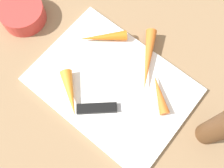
% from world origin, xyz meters
% --- Properties ---
extents(ground_plane, '(1.40, 1.40, 0.00)m').
position_xyz_m(ground_plane, '(0.00, 0.00, 0.00)').
color(ground_plane, '#8C6D4C').
extents(cutting_board, '(0.36, 0.26, 0.01)m').
position_xyz_m(cutting_board, '(0.00, 0.00, 0.01)').
color(cutting_board, white).
rests_on(cutting_board, ground_plane).
extents(knife, '(0.16, 0.15, 0.01)m').
position_xyz_m(knife, '(-0.02, 0.06, 0.02)').
color(knife, '#B7B7BC').
rests_on(knife, cutting_board).
extents(carrot_short, '(0.10, 0.09, 0.03)m').
position_xyz_m(carrot_short, '(0.06, 0.08, 0.03)').
color(carrot_short, orange).
rests_on(carrot_short, cutting_board).
extents(carrot_long, '(0.10, 0.10, 0.03)m').
position_xyz_m(carrot_long, '(0.09, -0.08, 0.02)').
color(carrot_long, orange).
rests_on(carrot_long, cutting_board).
extents(carrot_longest, '(0.10, 0.15, 0.03)m').
position_xyz_m(carrot_longest, '(-0.03, -0.10, 0.03)').
color(carrot_longest, orange).
rests_on(carrot_longest, cutting_board).
extents(carrot_shortest, '(0.09, 0.08, 0.02)m').
position_xyz_m(carrot_shortest, '(-0.10, -0.05, 0.02)').
color(carrot_shortest, orange).
rests_on(carrot_shortest, cutting_board).
extents(small_bowl, '(0.11, 0.11, 0.04)m').
position_xyz_m(small_bowl, '(0.29, -0.00, 0.02)').
color(small_bowl, red).
rests_on(small_bowl, ground_plane).
extents(pepper_grinder, '(0.05, 0.05, 0.16)m').
position_xyz_m(pepper_grinder, '(-0.23, -0.04, 0.08)').
color(pepper_grinder, brown).
rests_on(pepper_grinder, ground_plane).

